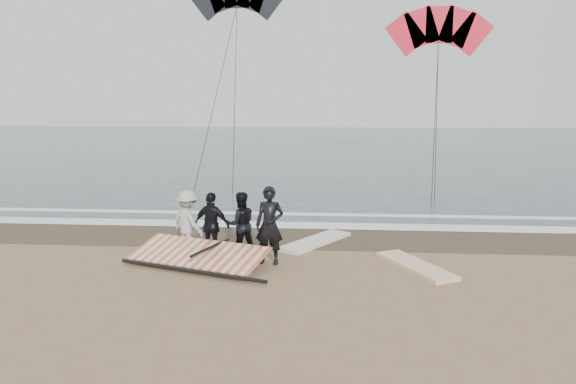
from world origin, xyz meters
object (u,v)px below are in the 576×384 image
Objects in this scene: board_cream at (316,241)px; sail_rig at (197,256)px; man_main at (270,225)px; board_white at (415,266)px.

board_cream is 3.57m from sail_rig.
man_main is 3.66m from board_white.
board_white is 0.67× the size of sail_rig.
board_cream is (-2.47, 2.06, 0.00)m from board_white.
board_cream is at bearing 71.25° from man_main.
man_main is 1.95m from sail_rig.
man_main is 0.52× the size of sail_rig.
board_white is at bearing 8.49° from man_main.
man_main is 0.74× the size of board_cream.
sail_rig is at bearing -109.95° from board_cream.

